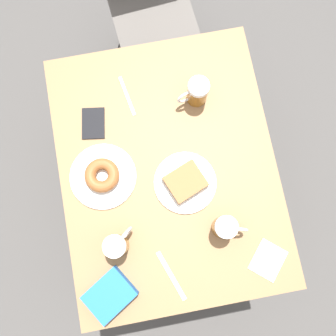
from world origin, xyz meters
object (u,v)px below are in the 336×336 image
at_px(beer_mug_left, 117,245).
at_px(napkin_folded, 268,260).
at_px(plate_with_cake, 185,182).
at_px(blue_pouch, 110,295).
at_px(beer_mug_right, 225,227).
at_px(knife, 171,276).
at_px(fork, 127,96).
at_px(passport_near_edge, 93,123).
at_px(plate_with_donut, 102,176).
at_px(beer_mug_center, 197,92).

bearing_deg(beer_mug_left, napkin_folded, -16.54).
height_order(plate_with_cake, napkin_folded, plate_with_cake).
relative_size(napkin_folded, blue_pouch, 0.80).
relative_size(beer_mug_right, knife, 0.68).
height_order(fork, passport_near_edge, passport_near_edge).
height_order(plate_with_donut, fork, plate_with_donut).
height_order(plate_with_donut, knife, plate_with_donut).
relative_size(plate_with_cake, blue_pouch, 1.18).
height_order(plate_with_cake, beer_mug_center, beer_mug_center).
relative_size(knife, passport_near_edge, 1.38).
bearing_deg(beer_mug_center, plate_with_cake, -108.17).
xyz_separation_m(plate_with_cake, napkin_folded, (0.24, -0.34, -0.02)).
xyz_separation_m(beer_mug_center, knife, (-0.22, -0.65, -0.06)).
distance_m(plate_with_cake, fork, 0.42).
xyz_separation_m(beer_mug_right, napkin_folded, (0.14, -0.15, -0.06)).
height_order(beer_mug_left, beer_mug_right, same).
relative_size(beer_mug_left, napkin_folded, 0.79).
height_order(beer_mug_left, fork, beer_mug_left).
distance_m(plate_with_cake, plate_with_donut, 0.31).
bearing_deg(plate_with_donut, napkin_folded, -37.53).
distance_m(passport_near_edge, blue_pouch, 0.65).
relative_size(plate_with_donut, beer_mug_center, 1.98).
bearing_deg(plate_with_donut, fork, 64.60).
height_order(plate_with_cake, passport_near_edge, plate_with_cake).
relative_size(beer_mug_left, fork, 0.75).
relative_size(beer_mug_right, blue_pouch, 0.64).
bearing_deg(napkin_folded, fork, 119.14).
xyz_separation_m(plate_with_cake, knife, (-0.12, -0.33, -0.02)).
xyz_separation_m(knife, blue_pouch, (-0.23, -0.02, 0.03)).
relative_size(plate_with_cake, passport_near_edge, 1.73).
distance_m(napkin_folded, knife, 0.36).
xyz_separation_m(napkin_folded, fork, (-0.40, 0.72, -0.00)).
bearing_deg(beer_mug_right, beer_mug_center, 89.81).
distance_m(plate_with_donut, blue_pouch, 0.43).
height_order(plate_with_donut, beer_mug_center, beer_mug_center).
bearing_deg(plate_with_cake, beer_mug_center, 71.83).
bearing_deg(passport_near_edge, blue_pouch, -92.95).
xyz_separation_m(beer_mug_center, passport_near_edge, (-0.42, -0.03, -0.06)).
xyz_separation_m(plate_with_cake, beer_mug_left, (-0.28, -0.18, 0.05)).
bearing_deg(knife, fork, 93.49).
height_order(beer_mug_right, knife, beer_mug_right).
distance_m(fork, passport_near_edge, 0.17).
bearing_deg(plate_with_donut, passport_near_edge, 91.41).
xyz_separation_m(plate_with_cake, fork, (-0.16, 0.39, -0.02)).
xyz_separation_m(beer_mug_left, beer_mug_center, (0.39, 0.51, 0.00)).
relative_size(beer_mug_left, beer_mug_center, 1.00).
xyz_separation_m(plate_with_cake, passport_near_edge, (-0.31, 0.30, -0.02)).
bearing_deg(napkin_folded, beer_mug_center, 101.70).
height_order(plate_with_cake, plate_with_donut, plate_with_donut).
bearing_deg(beer_mug_left, plate_with_cake, 32.56).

